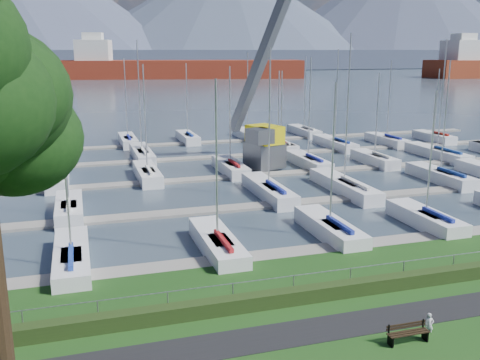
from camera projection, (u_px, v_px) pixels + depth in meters
name	position (u px, v px, depth m)	size (l,w,h in m)	color
path	(341.00, 326.00, 22.99)	(160.00, 2.00, 0.04)	black
water	(96.00, 75.00, 267.60)	(800.00, 540.00, 0.20)	#3B4956
hedge	(316.00, 293.00, 25.33)	(80.00, 0.70, 0.70)	#233613
fence	(313.00, 273.00, 25.50)	(0.04, 0.04, 80.00)	gray
foothill	(91.00, 60.00, 331.17)	(900.00, 80.00, 12.00)	#424B61
mountains	(94.00, 2.00, 393.04)	(1190.00, 360.00, 115.00)	#3C4657
docks	(197.00, 180.00, 50.00)	(90.00, 41.60, 0.25)	slate
bench_right	(408.00, 333.00, 21.62)	(1.80, 0.43, 0.85)	black
person	(429.00, 322.00, 22.31)	(0.38, 0.25, 1.04)	silver
crane	(265.00, 113.00, 54.74)	(7.30, 13.06, 22.35)	#595C61
cargo_ship_mid	(171.00, 70.00, 233.23)	(107.29, 37.72, 21.50)	maroon
sailboat_fleet	(183.00, 117.00, 51.41)	(75.21, 49.06, 13.45)	beige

